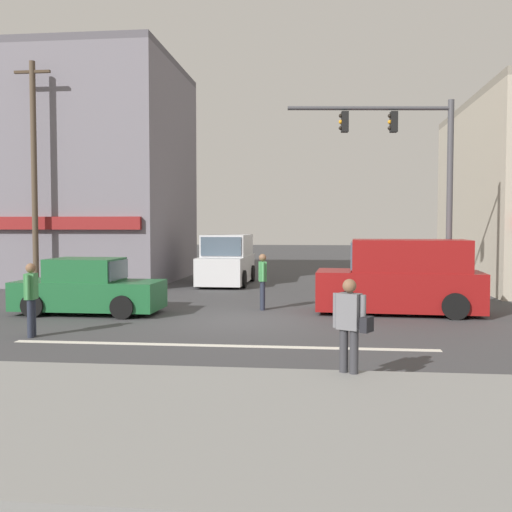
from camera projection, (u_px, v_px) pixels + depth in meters
The scene contains 12 objects.
ground_plane at pixel (243, 320), 15.99m from camera, with size 120.00×120.00×0.00m, color #3D3D3F.
lane_marking_stripe at pixel (221, 346), 12.51m from camera, with size 9.00×0.24×0.01m, color silver.
sidewalk_curb at pixel (154, 419), 7.54m from camera, with size 40.00×5.00×0.16m, color gray.
building_left_block at pixel (37, 173), 27.77m from camera, with size 13.31×8.81×9.90m.
utility_pole_near_left at pixel (34, 173), 22.64m from camera, with size 1.40×0.22×8.67m.
traffic_light_mast at pixel (417, 169), 17.63m from camera, with size 4.87×0.70×6.20m.
van_waiting_far at pixel (402, 278), 17.02m from camera, with size 4.69×2.23×2.11m.
van_crossing_rightbound at pixel (227, 261), 25.54m from camera, with size 2.06×4.61×2.11m.
sedan_parked_curbside at pixel (89, 289), 17.02m from camera, with size 4.13×1.93×1.58m.
pedestrian_foreground_with_bag at pixel (350, 324), 9.52m from camera, with size 0.64×0.52×1.67m.
pedestrian_mid_crossing at pixel (31, 295), 13.45m from camera, with size 0.28×0.56×1.67m.
pedestrian_far_side at pixel (263, 278), 17.77m from camera, with size 0.28×0.56×1.67m.
Camera 1 is at (2.10, -15.74, 2.53)m, focal length 42.00 mm.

